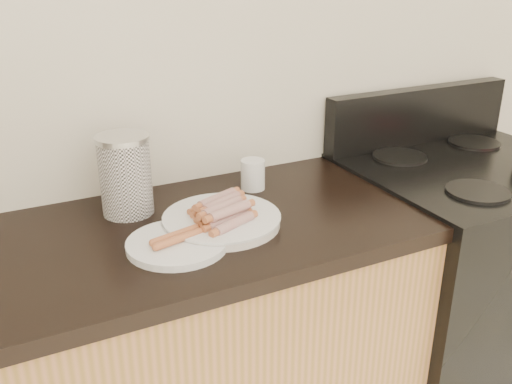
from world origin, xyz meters
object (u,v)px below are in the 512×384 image
stove (456,286)px  canister (126,175)px  main_plate (222,221)px  side_plate (177,244)px  mug (253,174)px

stove → canister: canister is taller
main_plate → canister: (-0.19, 0.18, 0.10)m
side_plate → canister: (-0.05, 0.25, 0.10)m
mug → side_plate: bearing=-142.6°
side_plate → mug: 0.41m
stove → main_plate: bearing=-179.4°
stove → side_plate: 1.14m
canister → mug: bearing=0.3°
stove → canister: bearing=171.0°
main_plate → side_plate: main_plate is taller
main_plate → side_plate: size_ratio=1.24×
side_plate → canister: size_ratio=1.12×
side_plate → main_plate: bearing=23.9°
canister → mug: size_ratio=2.43×
canister → stove: bearing=-9.0°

